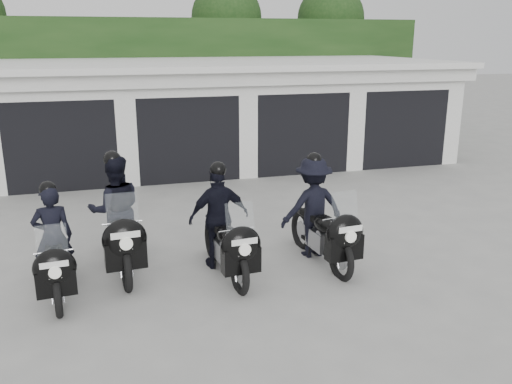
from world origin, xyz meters
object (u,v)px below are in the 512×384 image
object	(u,v)px
police_bike_a	(54,251)
police_bike_b	(117,218)
police_bike_c	(222,225)
police_bike_d	(317,214)

from	to	relation	value
police_bike_a	police_bike_b	world-z (taller)	police_bike_b
police_bike_b	police_bike_c	world-z (taller)	police_bike_b
police_bike_c	police_bike_d	bearing A→B (deg)	-3.24
police_bike_a	police_bike_b	bearing A→B (deg)	34.49
police_bike_c	police_bike_d	world-z (taller)	police_bike_d
police_bike_a	police_bike_b	xyz separation A→B (m)	(0.93, 0.76, 0.15)
police_bike_b	police_bike_a	bearing A→B (deg)	-144.65
police_bike_b	police_bike_c	xyz separation A→B (m)	(1.59, -0.63, -0.06)
police_bike_a	police_bike_d	size ratio (longest dim) A/B	0.91
police_bike_a	police_bike_c	bearing A→B (deg)	-1.65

